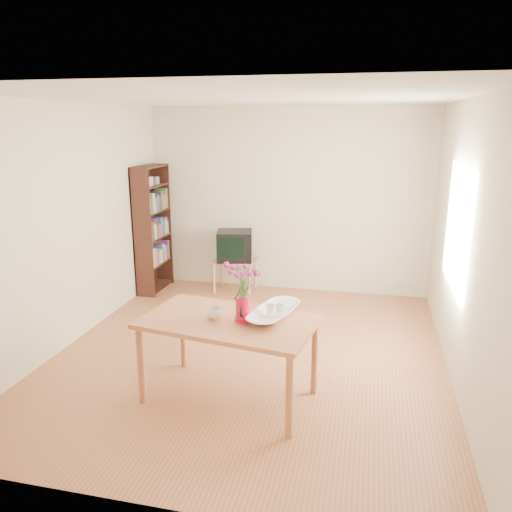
% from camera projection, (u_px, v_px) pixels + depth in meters
% --- Properties ---
extents(room, '(4.50, 4.50, 4.50)m').
position_uv_depth(room, '(252.00, 234.00, 4.95)').
color(room, brown).
rests_on(room, ground).
extents(table, '(1.58, 1.06, 0.75)m').
position_uv_depth(table, '(229.00, 328.00, 4.28)').
color(table, '#A45C38').
rests_on(table, ground).
extents(tv_stand, '(0.60, 0.45, 0.46)m').
position_uv_depth(tv_stand, '(235.00, 265.00, 7.20)').
color(tv_stand, tan).
rests_on(tv_stand, ground).
extents(bookshelf, '(0.28, 0.70, 1.80)m').
position_uv_depth(bookshelf, '(153.00, 233.00, 7.12)').
color(bookshelf, black).
rests_on(bookshelf, ground).
extents(pitcher, '(0.14, 0.22, 0.22)m').
position_uv_depth(pitcher, '(243.00, 310.00, 4.21)').
color(pitcher, red).
rests_on(pitcher, table).
extents(flowers, '(0.25, 0.25, 0.35)m').
position_uv_depth(flowers, '(243.00, 278.00, 4.13)').
color(flowers, '#B92B8B').
rests_on(flowers, pitcher).
extents(mug, '(0.17, 0.17, 0.10)m').
position_uv_depth(mug, '(215.00, 313.00, 4.27)').
color(mug, white).
rests_on(mug, table).
extents(bowl, '(0.55, 0.55, 0.43)m').
position_uv_depth(bowl, '(274.00, 293.00, 4.27)').
color(bowl, white).
rests_on(bowl, table).
extents(teacup_a, '(0.10, 0.10, 0.06)m').
position_uv_depth(teacup_a, '(270.00, 298.00, 4.29)').
color(teacup_a, white).
rests_on(teacup_a, bowl).
extents(teacup_b, '(0.10, 0.10, 0.06)m').
position_uv_depth(teacup_b, '(280.00, 298.00, 4.29)').
color(teacup_b, white).
rests_on(teacup_b, bowl).
extents(television, '(0.57, 0.55, 0.42)m').
position_uv_depth(television, '(235.00, 245.00, 7.14)').
color(television, black).
rests_on(television, tv_stand).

